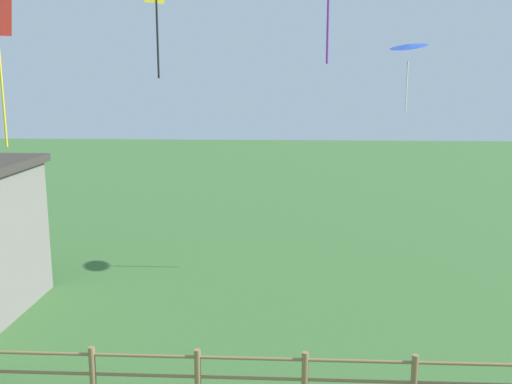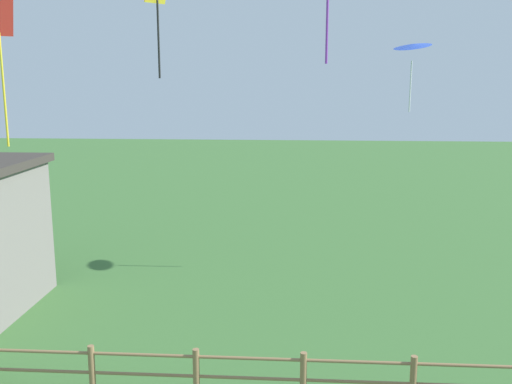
{
  "view_description": "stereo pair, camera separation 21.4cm",
  "coord_description": "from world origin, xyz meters",
  "views": [
    {
      "loc": [
        0.68,
        -4.61,
        6.63
      ],
      "look_at": [
        0.0,
        8.34,
        4.09
      ],
      "focal_mm": 40.0,
      "sensor_mm": 36.0,
      "label": 1
    },
    {
      "loc": [
        0.89,
        -4.59,
        6.63
      ],
      "look_at": [
        0.0,
        8.34,
        4.09
      ],
      "focal_mm": 40.0,
      "sensor_mm": 36.0,
      "label": 2
    }
  ],
  "objects": [
    {
      "name": "kite_blue_delta",
      "position": [
        4.7,
        14.98,
        7.73
      ],
      "size": [
        1.73,
        1.73,
        2.35
      ],
      "color": "blue"
    },
    {
      "name": "kite_red_diamond",
      "position": [
        -5.49,
        7.66,
        7.43
      ],
      "size": [
        0.7,
        0.64,
        3.22
      ],
      "color": "red"
    },
    {
      "name": "wooden_fence",
      "position": [
        -0.0,
        6.34,
        0.64
      ],
      "size": [
        15.88,
        0.14,
        1.12
      ],
      "color": "olive",
      "rests_on": "ground_plane"
    },
    {
      "name": "kite_yellow_diamond",
      "position": [
        -2.38,
        9.17,
        8.4
      ],
      "size": [
        0.57,
        0.59,
        2.5
      ],
      "color": "yellow"
    }
  ]
}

